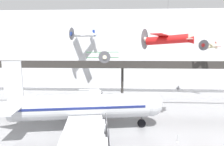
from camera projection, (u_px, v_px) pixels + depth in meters
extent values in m
cube|color=silver|center=(122.00, 50.00, 55.52)|extent=(140.00, 3.00, 24.16)
cube|color=#2D2B28|center=(122.00, 66.00, 47.59)|extent=(110.00, 3.20, 0.90)
cube|color=#2D2B28|center=(123.00, 63.00, 45.92)|extent=(110.00, 0.12, 1.10)
cylinder|color=#2D2B28|center=(18.00, 79.00, 50.50)|extent=(0.70, 0.70, 7.25)
cylinder|color=#2D2B28|center=(122.00, 80.00, 49.11)|extent=(0.70, 0.70, 7.25)
cylinder|color=#B7BABF|center=(81.00, 107.00, 26.45)|extent=(20.58, 6.55, 3.68)
sphere|color=#B7BABF|center=(151.00, 105.00, 27.50)|extent=(3.61, 3.61, 3.61)
cone|color=#B7BABF|center=(4.00, 107.00, 25.35)|extent=(5.23, 4.04, 3.39)
cube|color=navy|center=(81.00, 104.00, 26.40)|extent=(19.19, 6.42, 0.33)
cube|color=#B7BABF|center=(88.00, 97.00, 34.84)|extent=(6.52, 13.50, 0.28)
cube|color=#B7BABF|center=(82.00, 140.00, 18.43)|extent=(6.52, 13.50, 0.28)
cylinder|color=#B7BABF|center=(95.00, 101.00, 32.16)|extent=(2.59, 2.09, 1.77)
cylinder|color=#4C4C51|center=(102.00, 100.00, 32.28)|extent=(0.54, 3.33, 3.36)
cylinder|color=#B7BABF|center=(95.00, 94.00, 36.50)|extent=(2.59, 2.09, 1.77)
cylinder|color=#4C4C51|center=(101.00, 94.00, 36.62)|extent=(0.54, 3.33, 3.36)
cylinder|color=#B7BABF|center=(96.00, 127.00, 21.37)|extent=(2.59, 2.09, 1.77)
cylinder|color=#4C4C51|center=(106.00, 127.00, 21.50)|extent=(0.54, 3.33, 3.36)
cylinder|color=#4C4C51|center=(109.00, 146.00, 17.16)|extent=(0.54, 3.33, 3.36)
cube|color=#B7BABF|center=(13.00, 79.00, 24.91)|extent=(2.59, 0.57, 5.16)
cube|color=#B7BABF|center=(17.00, 104.00, 25.46)|extent=(3.94, 9.85, 0.20)
cylinder|color=#4C4C51|center=(142.00, 120.00, 27.70)|extent=(0.20, 0.20, 1.21)
cylinder|color=black|center=(142.00, 123.00, 27.79)|extent=(1.34, 0.56, 1.30)
cylinder|color=#4C4C51|center=(84.00, 115.00, 29.72)|extent=(0.20, 0.20, 1.21)
cylinder|color=black|center=(84.00, 118.00, 29.81)|extent=(1.34, 0.56, 1.30)
cylinder|color=#4C4C51|center=(82.00, 131.00, 23.91)|extent=(0.20, 0.20, 1.21)
cylinder|color=black|center=(82.00, 135.00, 24.00)|extent=(1.34, 0.56, 1.30)
cylinder|color=red|center=(166.00, 40.00, 27.82)|extent=(6.39, 4.15, 1.68)
cone|color=silver|center=(146.00, 39.00, 29.46)|extent=(1.50, 1.56, 1.20)
cylinder|color=#4C4C51|center=(145.00, 39.00, 29.57)|extent=(1.62, 3.10, 3.47)
cone|color=red|center=(188.00, 40.00, 26.30)|extent=(2.11, 1.82, 1.22)
cube|color=red|center=(164.00, 36.00, 27.93)|extent=(5.84, 9.37, 0.10)
cube|color=silver|center=(191.00, 34.00, 25.97)|extent=(0.73, 0.41, 1.60)
cube|color=silver|center=(191.00, 39.00, 26.08)|extent=(2.28, 3.44, 0.06)
cylinder|color=slate|center=(168.00, 16.00, 27.31)|extent=(0.04, 0.04, 6.03)
cylinder|color=#1E6B33|center=(102.00, 56.00, 39.58)|extent=(2.23, 4.93, 1.38)
cone|color=beige|center=(104.00, 57.00, 37.19)|extent=(1.07, 1.00, 0.89)
cylinder|color=#4C4C51|center=(104.00, 57.00, 37.02)|extent=(2.49, 0.72, 2.57)
cone|color=#1E6B33|center=(101.00, 54.00, 41.80)|extent=(1.17, 1.52, 0.94)
cube|color=#1E6B33|center=(103.00, 52.00, 39.18)|extent=(7.27, 3.02, 0.10)
cube|color=#1E6B33|center=(103.00, 57.00, 39.35)|extent=(7.27, 3.02, 0.10)
cube|color=beige|center=(101.00, 53.00, 42.02)|extent=(0.21, 0.58, 1.19)
cube|color=beige|center=(101.00, 55.00, 42.11)|extent=(2.64, 1.24, 0.06)
cylinder|color=slate|center=(102.00, 33.00, 38.88)|extent=(0.04, 0.04, 9.04)
cylinder|color=silver|center=(83.00, 35.00, 50.08)|extent=(5.74, 5.15, 1.41)
cone|color=navy|center=(72.00, 34.00, 48.05)|extent=(1.58, 1.59, 1.19)
cylinder|color=#4C4C51|center=(72.00, 34.00, 47.90)|extent=(2.26, 2.65, 3.44)
cone|color=silver|center=(93.00, 35.00, 51.97)|extent=(2.05, 1.98, 1.15)
cube|color=silver|center=(82.00, 36.00, 49.90)|extent=(7.43, 8.37, 0.10)
cube|color=navy|center=(94.00, 32.00, 52.09)|extent=(0.63, 0.55, 1.59)
cube|color=navy|center=(94.00, 35.00, 52.20)|extent=(2.82, 3.13, 0.06)
cylinder|color=slate|center=(83.00, 26.00, 49.74)|extent=(0.04, 0.04, 3.51)
cylinder|color=beige|center=(210.00, 46.00, 42.69)|extent=(4.50, 3.54, 1.47)
cone|color=maroon|center=(204.00, 45.00, 41.35)|extent=(1.14, 1.17, 0.88)
cylinder|color=#4C4C51|center=(204.00, 45.00, 41.25)|extent=(1.48, 2.11, 2.54)
cone|color=beige|center=(215.00, 47.00, 43.93)|extent=(1.58, 1.45, 0.96)
cube|color=beige|center=(209.00, 43.00, 42.43)|extent=(5.02, 6.51, 0.10)
cube|color=beige|center=(209.00, 48.00, 42.59)|extent=(5.02, 6.51, 0.10)
cube|color=maroon|center=(216.00, 44.00, 43.97)|extent=(0.51, 0.38, 1.17)
cube|color=maroon|center=(215.00, 46.00, 44.05)|extent=(1.92, 2.42, 0.06)
cylinder|color=slate|center=(211.00, 30.00, 42.13)|extent=(0.04, 0.04, 7.04)
cylinder|color=#B2B5BA|center=(177.00, 142.00, 23.44)|extent=(0.36, 0.36, 0.04)
cylinder|color=#B2B5BA|center=(178.00, 138.00, 23.37)|extent=(0.07, 0.07, 0.95)
sphere|color=#B2B5BA|center=(178.00, 135.00, 23.30)|extent=(0.10, 0.10, 0.10)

